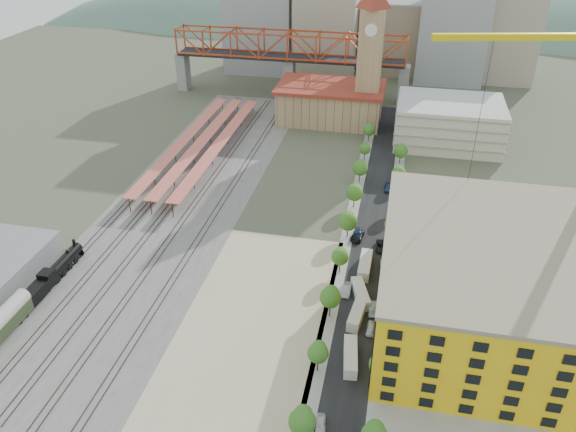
% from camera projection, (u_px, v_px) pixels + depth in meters
% --- Properties ---
extents(ground, '(400.00, 400.00, 0.00)m').
position_uv_depth(ground, '(301.00, 243.00, 135.98)').
color(ground, '#474C38').
rests_on(ground, ground).
extents(ballast_strip, '(36.00, 165.00, 0.06)m').
position_uv_depth(ballast_strip, '(187.00, 194.00, 157.04)').
color(ballast_strip, '#605E59').
rests_on(ballast_strip, ground).
extents(dirt_lot, '(28.00, 67.00, 0.06)m').
position_uv_depth(dirt_lot, '(252.00, 327.00, 110.25)').
color(dirt_lot, tan).
rests_on(dirt_lot, ground).
extents(street_asphalt, '(12.00, 170.00, 0.06)m').
position_uv_depth(street_asphalt, '(373.00, 219.00, 145.71)').
color(street_asphalt, black).
rests_on(street_asphalt, ground).
extents(sidewalk_west, '(3.00, 170.00, 0.04)m').
position_uv_depth(sidewalk_west, '(352.00, 216.00, 146.69)').
color(sidewalk_west, gray).
rests_on(sidewalk_west, ground).
extents(sidewalk_east, '(3.00, 170.00, 0.04)m').
position_uv_depth(sidewalk_east, '(394.00, 221.00, 144.74)').
color(sidewalk_east, gray).
rests_on(sidewalk_east, ground).
extents(construction_pad, '(50.00, 90.00, 0.06)m').
position_uv_depth(construction_pad, '(505.00, 324.00, 111.21)').
color(construction_pad, gray).
rests_on(construction_pad, ground).
extents(rail_tracks, '(26.56, 160.00, 0.18)m').
position_uv_depth(rail_tracks, '(181.00, 193.00, 157.29)').
color(rail_tracks, '#382B23').
rests_on(rail_tracks, ground).
extents(platform_canopies, '(16.00, 80.00, 4.12)m').
position_uv_depth(platform_canopies, '(202.00, 141.00, 178.95)').
color(platform_canopies, '#D66152').
rests_on(platform_canopies, ground).
extents(station_hall, '(38.00, 24.00, 13.10)m').
position_uv_depth(station_hall, '(331.00, 102.00, 202.23)').
color(station_hall, tan).
rests_on(station_hall, ground).
extents(clock_tower, '(12.00, 12.00, 52.00)m').
position_uv_depth(clock_tower, '(371.00, 44.00, 186.90)').
color(clock_tower, tan).
rests_on(clock_tower, ground).
extents(parking_garage, '(34.00, 26.00, 14.00)m').
position_uv_depth(parking_garage, '(449.00, 122.00, 184.72)').
color(parking_garage, silver).
rests_on(parking_garage, ground).
extents(truss_bridge, '(94.00, 9.60, 25.60)m').
position_uv_depth(truss_bridge, '(289.00, 49.00, 218.80)').
color(truss_bridge, gray).
rests_on(truss_bridge, ground).
extents(construction_building, '(44.60, 50.60, 18.80)m').
position_uv_depth(construction_building, '(499.00, 284.00, 106.91)').
color(construction_building, yellow).
rests_on(construction_building, ground).
extents(street_trees, '(15.40, 124.40, 8.00)m').
position_uv_depth(street_trees, '(369.00, 239.00, 137.34)').
color(street_trees, '#2C6E21').
rests_on(street_trees, ground).
extents(skyline, '(133.00, 46.00, 60.00)m').
position_uv_depth(skyline, '(381.00, 22.00, 242.31)').
color(skyline, '#9EA0A3').
rests_on(skyline, ground).
extents(distant_hills, '(647.00, 264.00, 227.00)m').
position_uv_depth(distant_hills, '(435.00, 142.00, 386.99)').
color(distant_hills, '#4C6B59').
rests_on(distant_hills, ground).
extents(locomotive, '(2.79, 21.49, 5.37)m').
position_uv_depth(locomotive, '(56.00, 271.00, 122.78)').
color(locomotive, black).
rests_on(locomotive, ground).
extents(site_trailer_a, '(3.42, 9.33, 2.50)m').
position_uv_depth(site_trailer_a, '(350.00, 357.00, 101.80)').
color(site_trailer_a, silver).
rests_on(site_trailer_a, ground).
extents(site_trailer_b, '(3.49, 9.27, 2.48)m').
position_uv_depth(site_trailer_b, '(357.00, 314.00, 111.84)').
color(site_trailer_b, silver).
rests_on(site_trailer_b, ground).
extents(site_trailer_c, '(5.00, 9.25, 2.45)m').
position_uv_depth(site_trailer_c, '(360.00, 294.00, 117.33)').
color(site_trailer_c, silver).
rests_on(site_trailer_c, ground).
extents(site_trailer_d, '(2.66, 9.72, 2.65)m').
position_uv_depth(site_trailer_d, '(365.00, 265.00, 125.83)').
color(site_trailer_d, silver).
rests_on(site_trailer_d, ground).
extents(car_0, '(2.11, 4.25, 1.39)m').
position_uv_depth(car_0, '(321.00, 425.00, 89.79)').
color(car_0, silver).
rests_on(car_0, ground).
extents(car_1, '(1.82, 4.92, 1.61)m').
position_uv_depth(car_1, '(347.00, 290.00, 119.13)').
color(car_1, '#9E9DA2').
rests_on(car_1, ground).
extents(car_2, '(3.38, 5.89, 1.55)m').
position_uv_depth(car_2, '(357.00, 236.00, 137.19)').
color(car_2, black).
rests_on(car_2, ground).
extents(car_3, '(2.36, 5.47, 1.57)m').
position_uv_depth(car_3, '(357.00, 236.00, 137.29)').
color(car_3, navy).
rests_on(car_3, ground).
extents(car_4, '(1.76, 4.20, 1.42)m').
position_uv_depth(car_4, '(371.00, 329.00, 108.89)').
color(car_4, silver).
rests_on(car_4, ground).
extents(car_5, '(1.59, 4.53, 1.49)m').
position_uv_depth(car_5, '(373.00, 309.00, 113.86)').
color(car_5, '#A9A9AE').
rests_on(car_5, ground).
extents(car_6, '(2.68, 5.38, 1.46)m').
position_uv_depth(car_6, '(381.00, 246.00, 133.40)').
color(car_6, black).
rests_on(car_6, ground).
extents(car_7, '(2.32, 5.12, 1.45)m').
position_uv_depth(car_7, '(388.00, 188.00, 158.71)').
color(car_7, navy).
rests_on(car_7, ground).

